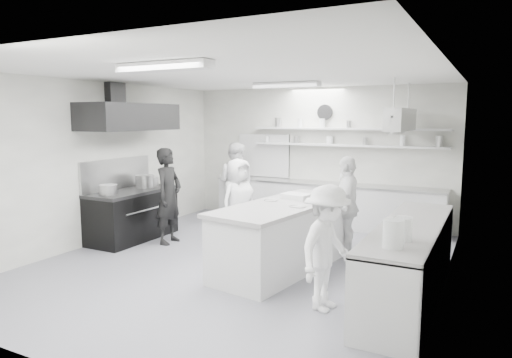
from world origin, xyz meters
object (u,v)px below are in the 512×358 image
at_px(back_counter, 324,204).
at_px(cook_stove, 169,196).
at_px(prep_island, 284,237).
at_px(cook_back, 235,182).
at_px(stove, 133,216).
at_px(right_counter, 410,263).

height_order(back_counter, cook_stove, cook_stove).
relative_size(prep_island, cook_back, 1.49).
relative_size(back_counter, cook_back, 2.81).
bearing_deg(stove, prep_island, -4.28).
bearing_deg(stove, right_counter, -6.52).
height_order(prep_island, cook_stove, cook_stove).
bearing_deg(cook_back, right_counter, 148.11).
bearing_deg(prep_island, right_counter, -1.74).
relative_size(right_counter, prep_island, 1.24).
xyz_separation_m(stove, cook_back, (0.96, 2.31, 0.44)).
height_order(right_counter, cook_stove, cook_stove).
distance_m(back_counter, cook_stove, 3.44).
bearing_deg(back_counter, right_counter, -55.35).
bearing_deg(stove, cook_stove, 7.44).
bearing_deg(right_counter, cook_stove, 170.99).
relative_size(right_counter, cook_stove, 1.85).
relative_size(stove, back_counter, 0.36).
xyz_separation_m(back_counter, cook_stove, (-2.10, -2.70, 0.43)).
height_order(cook_stove, cook_back, cook_stove).
bearing_deg(stove, cook_back, 67.43).
bearing_deg(prep_island, cook_back, 141.21).
bearing_deg(cook_stove, stove, 91.92).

